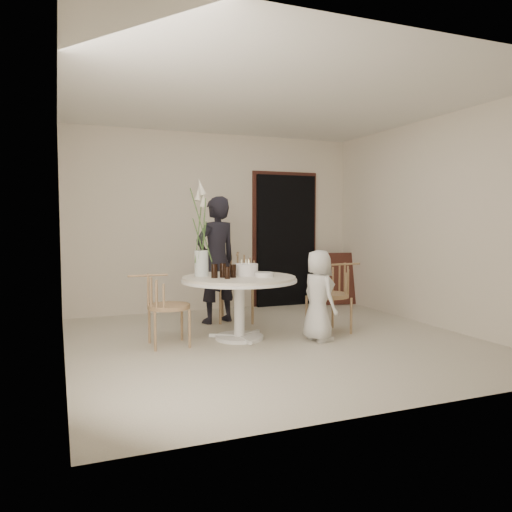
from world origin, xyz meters
name	(u,v)px	position (x,y,z in m)	size (l,w,h in m)	color
ground	(276,341)	(0.00, 0.00, 0.00)	(4.50, 4.50, 0.00)	beige
room_shell	(276,198)	(0.00, 0.00, 1.62)	(4.50, 4.50, 4.50)	white
doorway	(286,241)	(1.15, 2.19, 1.05)	(1.00, 0.10, 2.10)	black
door_trim	(285,237)	(1.15, 2.23, 1.11)	(1.12, 0.03, 2.22)	#4E211A
table	(239,286)	(-0.35, 0.25, 0.62)	(1.33, 1.33, 0.73)	white
picture_frame	(336,279)	(1.95, 1.95, 0.42)	(0.64, 0.04, 0.85)	#4E211A
chair_far	(237,276)	(0.02, 1.36, 0.60)	(0.64, 0.67, 0.93)	#AA7E5C
chair_right	(337,287)	(0.91, 0.18, 0.55)	(0.53, 0.50, 0.85)	#AA7E5C
chair_left	(158,299)	(-1.29, 0.24, 0.52)	(0.49, 0.46, 0.80)	#AA7E5C
girl	(216,260)	(-0.31, 1.26, 0.85)	(0.62, 0.41, 1.69)	black
boy	(319,295)	(0.47, -0.16, 0.52)	(0.51, 0.33, 1.04)	silver
birthday_cake	(246,270)	(-0.24, 0.33, 0.80)	(0.28, 0.28, 0.19)	silver
cola_tumbler_a	(227,273)	(-0.55, 0.09, 0.80)	(0.06, 0.06, 0.14)	black
cola_tumbler_b	(233,271)	(-0.45, 0.17, 0.81)	(0.07, 0.07, 0.15)	black
cola_tumbler_c	(223,270)	(-0.55, 0.23, 0.81)	(0.08, 0.08, 0.16)	black
cola_tumbler_d	(214,271)	(-0.66, 0.21, 0.81)	(0.07, 0.07, 0.16)	black
plate_stack	(264,275)	(-0.10, 0.11, 0.76)	(0.21, 0.21, 0.05)	white
flower_vase	(201,242)	(-0.74, 0.45, 1.13)	(0.16, 0.16, 1.13)	silver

